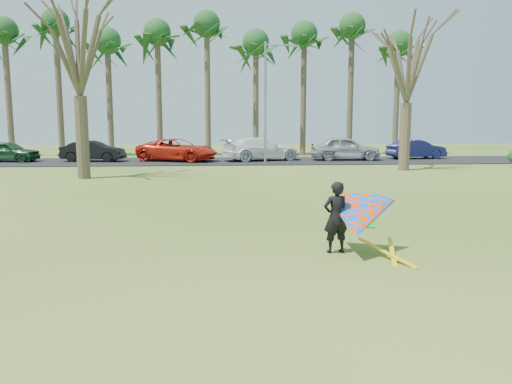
{
  "coord_description": "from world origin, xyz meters",
  "views": [
    {
      "loc": [
        -0.91,
        -11.14,
        3.02
      ],
      "look_at": [
        0.0,
        2.0,
        1.1
      ],
      "focal_mm": 35.0,
      "sensor_mm": 36.0,
      "label": 1
    }
  ],
  "objects": [
    {
      "name": "palm_8",
      "position": [
        10.0,
        31.0,
        10.52
      ],
      "size": [
        4.84,
        4.84,
        12.24
      ],
      "color": "#453829",
      "rests_on": "ground"
    },
    {
      "name": "car_2",
      "position": [
        -4.07,
        25.01,
        0.86
      ],
      "size": [
        6.32,
        4.58,
        1.6
      ],
      "primitive_type": "imported",
      "rotation": [
        0.0,
        0.0,
        1.19
      ],
      "color": "red",
      "rests_on": "parking_strip"
    },
    {
      "name": "palm_3",
      "position": [
        -10.0,
        31.0,
        9.17
      ],
      "size": [
        4.84,
        4.84,
        10.84
      ],
      "color": "brown",
      "rests_on": "ground"
    },
    {
      "name": "kite_flyer",
      "position": [
        2.07,
        -0.4,
        0.84
      ],
      "size": [
        2.13,
        2.39,
        2.02
      ],
      "color": "black",
      "rests_on": "ground"
    },
    {
      "name": "bare_tree_right",
      "position": [
        10.0,
        18.0,
        6.57
      ],
      "size": [
        6.27,
        6.27,
        9.21
      ],
      "color": "#4C3C2D",
      "rests_on": "ground"
    },
    {
      "name": "car_3",
      "position": [
        2.0,
        25.1,
        0.89
      ],
      "size": [
        6.18,
        3.96,
        1.67
      ],
      "primitive_type": "imported",
      "rotation": [
        0.0,
        0.0,
        1.88
      ],
      "color": "white",
      "rests_on": "parking_strip"
    },
    {
      "name": "car_4",
      "position": [
        8.19,
        25.06,
        0.92
      ],
      "size": [
        5.16,
        2.31,
        1.72
      ],
      "primitive_type": "imported",
      "rotation": [
        0.0,
        0.0,
        1.52
      ],
      "color": "#9FA4AC",
      "rests_on": "parking_strip"
    },
    {
      "name": "ground",
      "position": [
        0.0,
        0.0,
        0.0
      ],
      "size": [
        100.0,
        100.0,
        0.0
      ],
      "primitive_type": "plane",
      "color": "#1F5612",
      "rests_on": "ground"
    },
    {
      "name": "palm_9",
      "position": [
        14.0,
        31.0,
        9.17
      ],
      "size": [
        4.84,
        4.84,
        10.84
      ],
      "color": "#483C2B",
      "rests_on": "ground"
    },
    {
      "name": "palm_6",
      "position": [
        2.0,
        31.0,
        9.17
      ],
      "size": [
        4.84,
        4.84,
        10.84
      ],
      "color": "#4F402F",
      "rests_on": "ground"
    },
    {
      "name": "palm_1",
      "position": [
        -18.0,
        31.0,
        9.85
      ],
      "size": [
        4.84,
        4.84,
        11.54
      ],
      "color": "brown",
      "rests_on": "ground"
    },
    {
      "name": "car_0",
      "position": [
        -16.02,
        25.32,
        0.79
      ],
      "size": [
        4.47,
        2.22,
        1.46
      ],
      "primitive_type": "imported",
      "rotation": [
        0.0,
        0.0,
        1.45
      ],
      "color": "#193F21",
      "rests_on": "parking_strip"
    },
    {
      "name": "palm_2",
      "position": [
        -14.0,
        31.0,
        10.52
      ],
      "size": [
        4.84,
        4.84,
        12.24
      ],
      "color": "#483C2B",
      "rests_on": "ground"
    },
    {
      "name": "car_5",
      "position": [
        13.9,
        25.93,
        0.79
      ],
      "size": [
        4.61,
        2.27,
        1.45
      ],
      "primitive_type": "imported",
      "rotation": [
        0.0,
        0.0,
        1.74
      ],
      "color": "navy",
      "rests_on": "parking_strip"
    },
    {
      "name": "streetlight",
      "position": [
        2.16,
        22.0,
        4.46
      ],
      "size": [
        2.28,
        0.18,
        8.0
      ],
      "color": "gray",
      "rests_on": "ground"
    },
    {
      "name": "bare_tree_left",
      "position": [
        -8.0,
        15.0,
        6.92
      ],
      "size": [
        6.6,
        6.6,
        9.7
      ],
      "color": "#46382A",
      "rests_on": "ground"
    },
    {
      "name": "parking_strip",
      "position": [
        0.0,
        25.0,
        0.03
      ],
      "size": [
        46.0,
        7.0,
        0.06
      ],
      "primitive_type": "cube",
      "color": "black",
      "rests_on": "ground"
    },
    {
      "name": "car_1",
      "position": [
        -10.03,
        25.1,
        0.79
      ],
      "size": [
        4.59,
        2.09,
        1.46
      ],
      "primitive_type": "imported",
      "rotation": [
        0.0,
        0.0,
        1.44
      ],
      "color": "black",
      "rests_on": "parking_strip"
    },
    {
      "name": "palm_5",
      "position": [
        -2.0,
        31.0,
        10.52
      ],
      "size": [
        4.84,
        4.84,
        12.24
      ],
      "color": "brown",
      "rests_on": "ground"
    },
    {
      "name": "palm_4",
      "position": [
        -6.0,
        31.0,
        9.85
      ],
      "size": [
        4.84,
        4.84,
        11.54
      ],
      "color": "#47392A",
      "rests_on": "ground"
    },
    {
      "name": "palm_7",
      "position": [
        6.0,
        31.0,
        9.85
      ],
      "size": [
        4.84,
        4.84,
        11.54
      ],
      "color": "#453729",
      "rests_on": "ground"
    }
  ]
}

